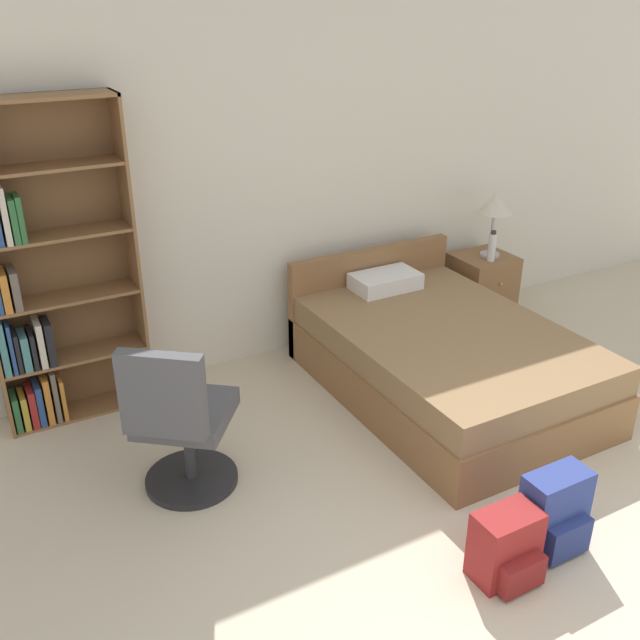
{
  "coord_description": "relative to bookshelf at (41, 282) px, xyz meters",
  "views": [
    {
      "loc": [
        -2.11,
        -1.29,
        2.59
      ],
      "look_at": [
        -0.31,
        1.98,
        0.82
      ],
      "focal_mm": 40.0,
      "sensor_mm": 36.0,
      "label": 1
    }
  ],
  "objects": [
    {
      "name": "office_chair",
      "position": [
        0.45,
        -1.15,
        -0.5
      ],
      "size": [
        0.71,
        0.72,
        0.98
      ],
      "color": "#232326",
      "rests_on": "ground_plane"
    },
    {
      "name": "bookshelf",
      "position": [
        0.0,
        0.0,
        0.0
      ],
      "size": [
        0.92,
        0.27,
        2.03
      ],
      "color": "brown",
      "rests_on": "ground_plane"
    },
    {
      "name": "backpack_blue",
      "position": [
        1.92,
        -2.45,
        -0.74
      ],
      "size": [
        0.34,
        0.23,
        0.44
      ],
      "color": "navy",
      "rests_on": "ground_plane"
    },
    {
      "name": "backpack_red",
      "position": [
        1.58,
        -2.49,
        -0.77
      ],
      "size": [
        0.31,
        0.26,
        0.36
      ],
      "color": "maroon",
      "rests_on": "ground_plane"
    },
    {
      "name": "table_lamp",
      "position": [
        3.44,
        -0.17,
        0.04
      ],
      "size": [
        0.28,
        0.28,
        0.53
      ],
      "color": "#B2B2B7",
      "rests_on": "nightstand"
    },
    {
      "name": "bed",
      "position": [
        2.37,
        -0.94,
        -0.68
      ],
      "size": [
        1.39,
        2.03,
        0.76
      ],
      "color": "brown",
      "rests_on": "ground_plane"
    },
    {
      "name": "wall_back",
      "position": [
        1.66,
        0.19,
        0.35
      ],
      "size": [
        9.0,
        0.06,
        2.6
      ],
      "color": "silver",
      "rests_on": "ground_plane"
    },
    {
      "name": "nightstand",
      "position": [
        3.39,
        -0.15,
        -0.67
      ],
      "size": [
        0.46,
        0.46,
        0.56
      ],
      "color": "brown",
      "rests_on": "ground_plane"
    },
    {
      "name": "water_bottle",
      "position": [
        3.37,
        -0.26,
        -0.26
      ],
      "size": [
        0.06,
        0.06,
        0.25
      ],
      "color": "silver",
      "rests_on": "nightstand"
    }
  ]
}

